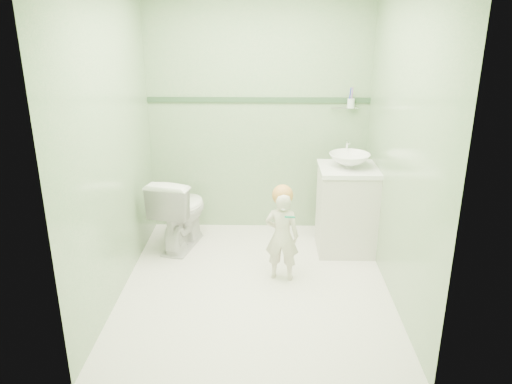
{
  "coord_description": "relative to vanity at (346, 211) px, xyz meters",
  "views": [
    {
      "loc": [
        0.08,
        -3.72,
        2.18
      ],
      "look_at": [
        0.0,
        0.15,
        0.78
      ],
      "focal_mm": 35.32,
      "sensor_mm": 36.0,
      "label": 1
    }
  ],
  "objects": [
    {
      "name": "vanity",
      "position": [
        0.0,
        0.0,
        0.0
      ],
      "size": [
        0.52,
        0.5,
        0.8
      ],
      "primitive_type": "cube",
      "color": "silver",
      "rests_on": "ground"
    },
    {
      "name": "toddler",
      "position": [
        -0.62,
        -0.57,
        -0.01
      ],
      "size": [
        0.31,
        0.23,
        0.79
      ],
      "primitive_type": "imported",
      "rotation": [
        0.0,
        0.0,
        2.97
      ],
      "color": "beige",
      "rests_on": "ground"
    },
    {
      "name": "teal_toothbrush",
      "position": [
        -0.57,
        -0.71,
        0.23
      ],
      "size": [
        0.11,
        0.14,
        0.08
      ],
      "color": "#158F6D",
      "rests_on": "toddler"
    },
    {
      "name": "cup_holder",
      "position": [
        0.05,
        0.48,
        0.93
      ],
      "size": [
        0.26,
        0.07,
        0.21
      ],
      "color": "silver",
      "rests_on": "room_shell"
    },
    {
      "name": "toilet",
      "position": [
        -1.58,
        0.05,
        -0.04
      ],
      "size": [
        0.56,
        0.78,
        0.72
      ],
      "primitive_type": "imported",
      "rotation": [
        0.0,
        0.0,
        2.91
      ],
      "color": "white",
      "rests_on": "ground"
    },
    {
      "name": "trim_stripe",
      "position": [
        -0.84,
        0.54,
        0.95
      ],
      "size": [
        2.2,
        0.02,
        0.05
      ],
      "primitive_type": "cube",
      "color": "#335336",
      "rests_on": "room_shell"
    },
    {
      "name": "room_shell",
      "position": [
        -0.84,
        -0.7,
        0.8
      ],
      "size": [
        2.5,
        2.54,
        2.4
      ],
      "color": "#7FAF7C",
      "rests_on": "ground"
    },
    {
      "name": "basin",
      "position": [
        0.0,
        0.0,
        0.49
      ],
      "size": [
        0.37,
        0.37,
        0.13
      ],
      "primitive_type": "imported",
      "color": "white",
      "rests_on": "counter"
    },
    {
      "name": "hair_cap",
      "position": [
        -0.62,
        -0.55,
        0.35
      ],
      "size": [
        0.18,
        0.18,
        0.18
      ],
      "primitive_type": "sphere",
      "color": "#C5853E",
      "rests_on": "toddler"
    },
    {
      "name": "ground",
      "position": [
        -0.84,
        -0.7,
        -0.4
      ],
      "size": [
        2.5,
        2.5,
        0.0
      ],
      "primitive_type": "plane",
      "color": "silver",
      "rests_on": "ground"
    },
    {
      "name": "faucet",
      "position": [
        0.0,
        0.19,
        0.57
      ],
      "size": [
        0.03,
        0.13,
        0.18
      ],
      "color": "silver",
      "rests_on": "counter"
    },
    {
      "name": "counter",
      "position": [
        0.0,
        0.0,
        0.41
      ],
      "size": [
        0.54,
        0.52,
        0.04
      ],
      "primitive_type": "cube",
      "color": "white",
      "rests_on": "vanity"
    }
  ]
}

